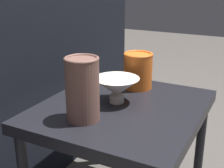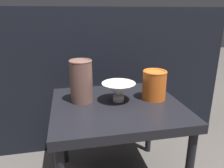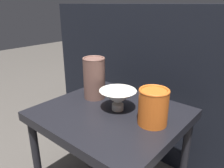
% 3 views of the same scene
% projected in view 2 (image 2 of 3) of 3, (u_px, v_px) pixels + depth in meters
% --- Properties ---
extents(table, '(0.60, 0.54, 0.46)m').
position_uv_depth(table, '(117.00, 114.00, 1.04)').
color(table, black).
rests_on(table, ground_plane).
extents(couch_backdrop, '(1.60, 0.50, 0.90)m').
position_uv_depth(couch_backdrop, '(98.00, 72.00, 1.60)').
color(couch_backdrop, black).
rests_on(couch_backdrop, ground_plane).
extents(bowl, '(0.16, 0.16, 0.09)m').
position_uv_depth(bowl, '(119.00, 90.00, 1.04)').
color(bowl, silver).
rests_on(bowl, table).
extents(vase_textured_left, '(0.11, 0.11, 0.20)m').
position_uv_depth(vase_textured_left, '(81.00, 81.00, 1.02)').
color(vase_textured_left, brown).
rests_on(vase_textured_left, table).
extents(vase_colorful_right, '(0.12, 0.12, 0.14)m').
position_uv_depth(vase_colorful_right, '(154.00, 84.00, 1.06)').
color(vase_colorful_right, orange).
rests_on(vase_colorful_right, table).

